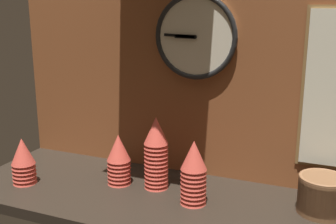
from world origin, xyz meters
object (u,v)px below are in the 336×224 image
object	(u,v)px
cup_stack_center_right	(194,173)
cup_stack_center	(156,153)
cup_stack_far_left	(23,161)
bowl_stack_far_right	(322,194)
wall_clock	(195,37)
cup_stack_center_left	(119,159)

from	to	relation	value
cup_stack_center_right	cup_stack_center	size ratio (longest dim) A/B	0.83
cup_stack_center_right	cup_stack_far_left	bearing A→B (deg)	-172.04
cup_stack_far_left	bowl_stack_far_right	distance (m)	1.10
cup_stack_center_right	wall_clock	world-z (taller)	wall_clock
cup_stack_far_left	cup_stack_center	distance (m)	0.52
cup_stack_center_left	wall_clock	bearing A→B (deg)	40.43
bowl_stack_far_right	wall_clock	distance (m)	0.72
cup_stack_center_right	bowl_stack_far_right	world-z (taller)	cup_stack_center_right
cup_stack_center_left	wall_clock	size ratio (longest dim) A/B	0.61
cup_stack_far_left	cup_stack_center_right	bearing A→B (deg)	7.96
cup_stack_center	cup_stack_far_left	bearing A→B (deg)	-161.61
cup_stack_far_left	cup_stack_center	xyz separation A→B (m)	(0.49, 0.16, 0.05)
cup_stack_center_left	wall_clock	distance (m)	0.55
wall_clock	cup_stack_center_right	bearing A→B (deg)	-70.55
cup_stack_center_left	cup_stack_far_left	world-z (taller)	cup_stack_center_left
cup_stack_center_left	bowl_stack_far_right	xyz separation A→B (m)	(0.74, 0.05, -0.03)
cup_stack_far_left	bowl_stack_far_right	size ratio (longest dim) A/B	1.16
cup_stack_center_right	cup_stack_center	bearing A→B (deg)	158.01
cup_stack_center_right	cup_stack_far_left	world-z (taller)	cup_stack_center_right
cup_stack_far_left	cup_stack_center	world-z (taller)	cup_stack_center
wall_clock	bowl_stack_far_right	bearing A→B (deg)	-16.02
cup_stack_center_right	bowl_stack_far_right	xyz separation A→B (m)	(0.42, 0.10, -0.05)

